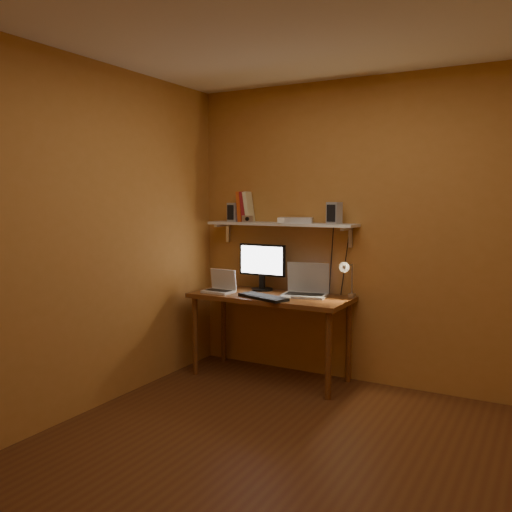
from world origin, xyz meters
The scene contains 14 objects.
room centered at (0.00, 0.00, 1.30)m, with size 3.44×3.24×2.64m.
desk centered at (-0.85, 1.28, 0.66)m, with size 1.40×0.60×0.75m.
wall_shelf centered at (-0.85, 1.47, 1.36)m, with size 1.40×0.25×0.21m.
monitor centered at (-1.03, 1.46, 0.99)m, with size 0.47×0.20×0.42m.
laptop centered at (-0.56, 1.40, 0.82)m, with size 0.41×0.32×0.28m.
netbook centered at (-1.30, 1.19, 0.81)m, with size 0.27×0.20×0.20m.
keyboard centered at (-0.82, 1.09, 0.76)m, with size 0.47×0.16×0.03m, color black.
mouse centered at (-0.64, 1.15, 0.77)m, with size 0.10×0.06×0.03m, color silver.
desk_lamp centered at (-0.19, 1.41, 0.96)m, with size 0.09×0.23×0.38m.
speaker_left centered at (-1.32, 1.46, 1.46)m, with size 0.10×0.10×0.17m, color #9799A0.
speaker_right centered at (-0.34, 1.47, 1.47)m, with size 0.10×0.10×0.18m, color #9799A0.
books centered at (-1.22, 1.49, 1.51)m, with size 0.18×0.20×0.28m.
shelf_camera centered at (-1.15, 1.40, 1.41)m, with size 0.11×0.06×0.06m.
router centered at (-0.70, 1.47, 1.40)m, with size 0.30×0.20×0.05m, color silver.
Camera 1 is at (1.31, -2.88, 1.59)m, focal length 38.00 mm.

